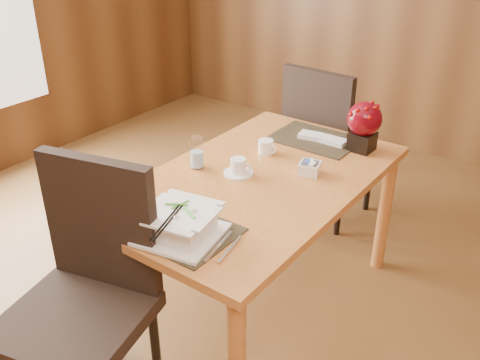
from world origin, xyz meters
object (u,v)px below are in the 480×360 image
Objects in this scene: berry_decor at (364,123)px; coffee_cup at (238,168)px; dining_table at (257,195)px; creamer_jug at (266,147)px; water_glass at (197,153)px; sugar_caddy at (310,168)px; near_chair at (86,284)px; soup_setting at (181,224)px; bread_plate at (112,202)px; far_chair at (325,137)px.

coffee_cup is at bearing -120.58° from berry_decor.
dining_table is 0.30m from creamer_jug.
sugar_caddy is at bearing 29.18° from water_glass.
near_chair is (-0.44, -1.45, -0.29)m from berry_decor.
soup_setting is at bearing -85.59° from dining_table.
dining_table is 0.60m from soup_setting.
bread_plate is at bearing -123.16° from dining_table.
bread_plate is (-0.27, -0.54, -0.03)m from coffee_cup.
sugar_caddy is 0.60× the size of bread_plate.
coffee_cup is 0.88m from near_chair.
creamer_jug is 1.05× the size of sugar_caddy.
berry_decor is at bearing 49.82° from water_glass.
coffee_cup is at bearing 70.06° from near_chair.
water_glass is at bearing -150.82° from sugar_caddy.
soup_setting is 1.17m from berry_decor.
coffee_cup is 0.90× the size of water_glass.
dining_table is 9.62× the size of water_glass.
dining_table is 9.58× the size of bread_plate.
creamer_jug is 0.38× the size of berry_decor.
near_chair is (0.18, -0.31, -0.15)m from bread_plate.
dining_table is 4.41× the size of soup_setting.
soup_setting reaches higher than creamer_jug.
coffee_cup is 0.61m from bread_plate.
berry_decor reaches higher than dining_table.
creamer_jug is at bearing 90.51° from soup_setting.
dining_table is at bearing 101.66° from far_chair.
far_chair is at bearing 101.84° from creamer_jug.
dining_table is 0.67m from berry_decor.
coffee_cup is at bearing -143.01° from sugar_caddy.
bread_plate is at bearing -117.04° from coffee_cup.
sugar_caddy is (0.47, 0.26, -0.05)m from water_glass.
dining_table is 1.45× the size of far_chair.
sugar_caddy is 0.36× the size of berry_decor.
soup_setting is 1.31× the size of berry_decor.
soup_setting reaches higher than bread_plate.
water_glass reaches higher than creamer_jug.
far_chair is (-0.15, 0.96, -0.07)m from dining_table.
water_glass is at bearing -163.39° from coffee_cup.
berry_decor is (0.08, 0.39, 0.12)m from sugar_caddy.
water_glass is 0.86m from berry_decor.
berry_decor reaches higher than water_glass.
creamer_jug is (-0.03, 0.27, 0.00)m from coffee_cup.
near_chair is (-0.07, -1.12, -0.18)m from creamer_jug.
far_chair reaches higher than sugar_caddy.
near_chair is 1.84m from far_chair.
soup_setting is at bearing -76.15° from coffee_cup.
sugar_caddy is 0.09× the size of far_chair.
creamer_jug is at bearing 61.99° from water_glass.
coffee_cup is at bearing 16.61° from water_glass.
soup_setting is 0.32× the size of near_chair.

